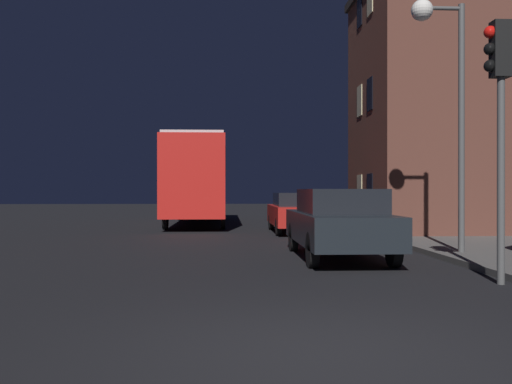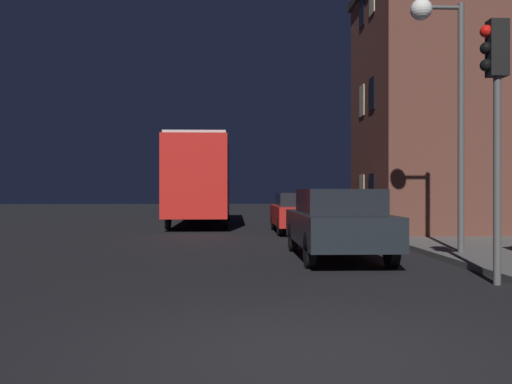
% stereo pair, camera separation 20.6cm
% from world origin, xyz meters
% --- Properties ---
extents(ground_plane, '(120.00, 120.00, 0.00)m').
position_xyz_m(ground_plane, '(0.00, 0.00, 0.00)').
color(ground_plane, black).
extents(brick_building, '(4.43, 5.71, 8.73)m').
position_xyz_m(brick_building, '(6.03, 14.35, 4.50)').
color(brick_building, brown).
rests_on(brick_building, sidewalk).
extents(streetlamp, '(1.21, 0.48, 5.64)m').
position_xyz_m(streetlamp, '(3.91, 7.25, 4.28)').
color(streetlamp, '#4C4C4C').
rests_on(streetlamp, sidewalk).
extents(traffic_light, '(0.43, 0.24, 4.21)m').
position_xyz_m(traffic_light, '(3.46, 3.65, 3.03)').
color(traffic_light, '#4C4C4C').
rests_on(traffic_light, ground).
extents(bus, '(2.43, 10.73, 3.69)m').
position_xyz_m(bus, '(-2.12, 20.41, 2.19)').
color(bus, red).
rests_on(bus, ground).
extents(car_near_lane, '(1.78, 4.76, 1.53)m').
position_xyz_m(car_near_lane, '(1.57, 7.21, 0.82)').
color(car_near_lane, black).
rests_on(car_near_lane, ground).
extents(car_mid_lane, '(1.85, 4.64, 1.42)m').
position_xyz_m(car_mid_lane, '(1.68, 15.01, 0.75)').
color(car_mid_lane, '#B21E19').
rests_on(car_mid_lane, ground).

